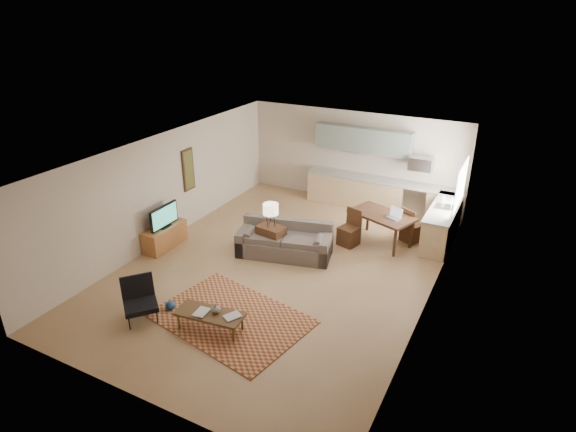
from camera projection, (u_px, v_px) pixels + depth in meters
The scene contains 25 objects.
room at pixel (282, 213), 10.42m from camera, with size 9.00×9.00×9.00m.
kitchen_counter_back at pixel (378, 194), 13.79m from camera, with size 4.26×0.64×0.92m, color tan, non-canonical shape.
kitchen_counter_right at pixel (442, 224), 11.98m from camera, with size 0.64×2.26×0.92m, color tan, non-canonical shape.
kitchen_range at pixel (416, 202), 13.33m from camera, with size 0.62×0.62×0.90m, color #A5A8AD.
kitchen_microwave at pixel (421, 163), 12.89m from camera, with size 0.62×0.40×0.35m, color #A5A8AD.
upper_cabinets at pixel (363, 140), 13.55m from camera, with size 2.80×0.34×0.70m, color slate.
window_right at pixel (461, 185), 11.41m from camera, with size 0.02×1.40×1.05m, color white.
wall_art_left at pixel (189, 170), 12.41m from camera, with size 0.06×0.42×1.10m, color brown, non-canonical shape.
triptych at pixel (351, 144), 13.91m from camera, with size 1.70×0.04×0.50m, color beige, non-canonical shape.
rug at pixel (231, 318), 9.19m from camera, with size 2.82×1.96×0.02m, color maroon.
sofa at pixel (285, 240), 11.32m from camera, with size 2.29×0.99×0.80m, color brown, non-canonical shape.
coffee_table at pixel (210, 321), 8.81m from camera, with size 1.27×0.50×0.38m, color #483019, non-canonical shape.
book_a at pixel (196, 311), 8.76m from camera, with size 0.26×0.33×0.03m, color maroon.
book_b at pixel (230, 313), 8.70m from camera, with size 0.34×0.37×0.02m, color navy.
vase at pixel (216, 308), 8.70m from camera, with size 0.19×0.19×0.18m, color black.
armchair at pixel (140, 301), 9.02m from camera, with size 0.70×0.70×0.80m, color black, non-canonical shape.
tv_credenza at pixel (165, 237), 11.75m from camera, with size 0.46×1.19×0.55m, color #9B5C2F, non-canonical shape.
tv at pixel (164, 216), 11.50m from camera, with size 0.09×0.92×0.55m, color black, non-canonical shape.
console_table at pixel (271, 240), 11.37m from camera, with size 0.63×0.42×0.74m, color #382013, non-canonical shape.
table_lamp at pixel (271, 215), 11.10m from camera, with size 0.36×0.36×0.59m, color beige, non-canonical shape.
dining_table at pixel (381, 228), 11.91m from camera, with size 1.54×0.88×0.78m, color #382013, non-canonical shape.
dining_chair_near at pixel (349, 228), 11.79m from camera, with size 0.44×0.46×0.91m, color #382013, non-canonical shape.
dining_chair_far at pixel (412, 224), 11.98m from camera, with size 0.43×0.45×0.90m, color #382013, non-canonical shape.
laptop at pixel (394, 213), 11.49m from camera, with size 0.33×0.25×0.25m, color #A5A8AD, non-canonical shape.
soap_bottle at pixel (444, 198), 12.08m from camera, with size 0.09×0.09×0.19m, color beige.
Camera 1 is at (4.51, -8.39, 5.58)m, focal length 30.00 mm.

